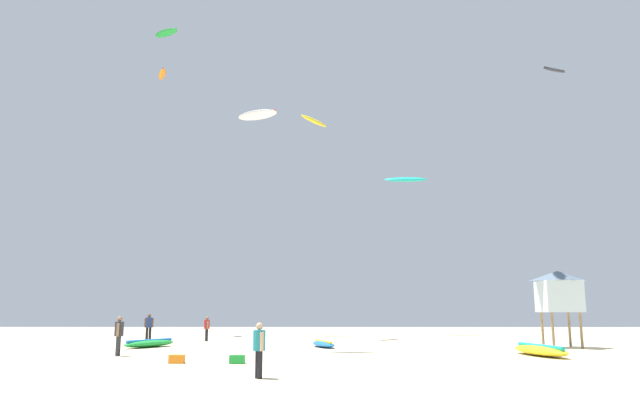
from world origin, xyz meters
The scene contains 17 objects.
ground_plane centered at (0.00, 0.00, 0.00)m, with size 120.00×120.00×0.00m, color beige.
person_foreground centered at (-1.64, 4.41, 0.95)m, with size 0.37×0.49×1.62m.
person_midground centered at (-11.51, 25.99, 1.05)m, with size 0.57×0.41×1.79m.
person_left centered at (-8.89, 13.01, 1.01)m, with size 0.39×0.57×1.73m.
person_right centered at (-7.58, 25.74, 0.94)m, with size 0.36×0.50×1.61m.
kite_grounded_near centered at (9.84, 13.25, 0.24)m, with size 1.75×4.35×0.51m.
kite_grounded_mid centered at (-9.33, 19.12, 0.21)m, with size 2.56×3.77×0.47m.
kite_grounded_far centered at (0.19, 19.29, 0.18)m, with size 1.73×3.21×0.38m.
lifeguard_tower centered at (13.15, 19.06, 3.05)m, with size 2.30×2.30×4.15m.
cooler_box centered at (-3.02, 9.29, 0.16)m, with size 0.56×0.36×0.32m, color green.
gear_bag centered at (-5.34, 9.41, 0.16)m, with size 0.56×0.36×0.32m, color orange.
kite_aloft_0 centered at (19.98, 33.72, 22.36)m, with size 2.48×1.57×0.50m.
kite_aloft_1 centered at (-5.67, 35.07, 18.90)m, with size 4.02×2.68×0.83m.
kite_aloft_3 centered at (-14.80, 37.56, 27.97)m, with size 2.78×2.02×0.58m.
kite_aloft_4 centered at (7.32, 36.28, 13.34)m, with size 3.75×1.19×0.73m.
kite_aloft_5 centered at (-14.03, 34.45, 22.46)m, with size 1.43×2.54×0.56m.
kite_aloft_6 centered at (-0.56, 28.84, 16.20)m, with size 2.54×3.15×0.72m.
Camera 1 is at (0.36, -13.11, 1.96)m, focal length 32.37 mm.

